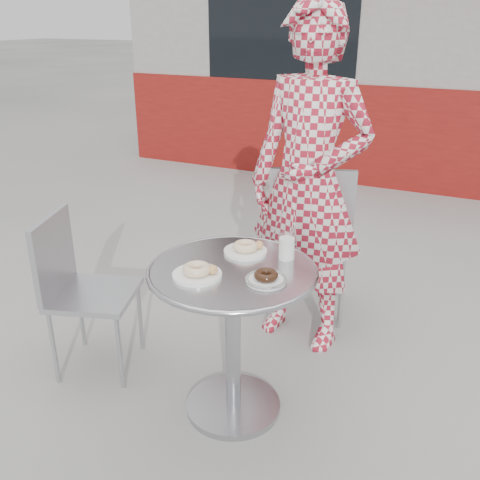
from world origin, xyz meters
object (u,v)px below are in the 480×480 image
at_px(chair_left, 96,323).
at_px(plate_far, 246,249).
at_px(milk_cup, 287,247).
at_px(bistro_table, 233,306).
at_px(plate_checker, 266,278).
at_px(seated_person, 309,185).
at_px(plate_near, 198,272).
at_px(chair_far, 308,267).

relative_size(chair_left, plate_far, 4.28).
bearing_deg(milk_cup, chair_left, -169.31).
xyz_separation_m(bistro_table, milk_cup, (0.16, 0.18, 0.22)).
distance_m(bistro_table, milk_cup, 0.33).
bearing_deg(plate_checker, seated_person, 96.86).
xyz_separation_m(seated_person, plate_checker, (0.09, -0.75, -0.15)).
relative_size(chair_left, plate_near, 4.09).
xyz_separation_m(chair_left, seated_person, (0.82, 0.70, 0.62)).
relative_size(bistro_table, plate_checker, 4.36).
bearing_deg(bistro_table, seated_person, 84.09).
bearing_deg(milk_cup, plate_near, -130.44).
bearing_deg(plate_near, plate_far, 75.26).
bearing_deg(chair_left, bistro_table, -108.61).
bearing_deg(bistro_table, chair_left, 179.67).
bearing_deg(seated_person, milk_cup, -72.47).
relative_size(plate_checker, milk_cup, 1.44).
xyz_separation_m(bistro_table, chair_left, (-0.75, 0.00, -0.28)).
height_order(bistro_table, chair_left, chair_left).
bearing_deg(plate_far, plate_checker, -49.38).
bearing_deg(plate_far, chair_far, 88.04).
bearing_deg(chair_left, seated_person, -67.82).
xyz_separation_m(bistro_table, plate_checker, (0.16, -0.04, 0.18)).
distance_m(chair_far, plate_checker, 1.10).
relative_size(plate_far, plate_checker, 1.15).
bearing_deg(chair_left, chair_far, -56.76).
xyz_separation_m(chair_far, chair_left, (-0.76, -0.96, -0.04)).
height_order(chair_far, plate_checker, chair_far).
bearing_deg(plate_checker, milk_cup, 90.50).
relative_size(seated_person, milk_cup, 15.40).
bearing_deg(seated_person, plate_near, -93.14).
distance_m(chair_left, milk_cup, 1.05).
distance_m(chair_far, milk_cup, 0.92).
height_order(bistro_table, plate_checker, plate_checker).
xyz_separation_m(plate_near, plate_checker, (0.25, 0.07, -0.01)).
bearing_deg(milk_cup, bistro_table, -132.46).
height_order(plate_near, milk_cup, milk_cup).
height_order(bistro_table, plate_near, plate_near).
height_order(chair_far, chair_left, chair_far).
height_order(chair_left, plate_near, chair_left).
distance_m(chair_far, chair_left, 1.22).
distance_m(plate_near, plate_checker, 0.26).
relative_size(bistro_table, milk_cup, 6.26).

